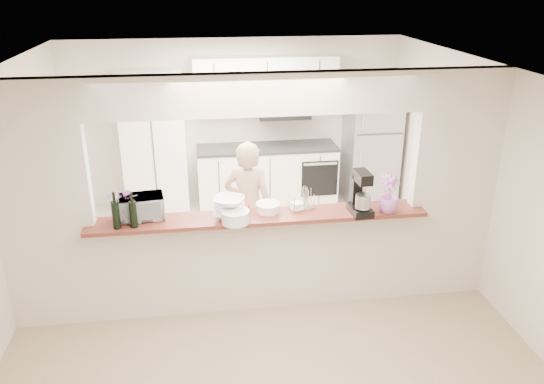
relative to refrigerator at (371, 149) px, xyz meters
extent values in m
plane|color=tan|center=(-2.05, -2.65, -0.85)|extent=(6.00, 6.00, 0.00)
cube|color=beige|center=(-2.05, -1.10, -0.84)|extent=(5.00, 2.90, 0.01)
cube|color=beige|center=(-4.10, -2.65, 0.40)|extent=(0.90, 0.15, 2.50)
cube|color=beige|center=(0.00, -2.65, 0.40)|extent=(0.90, 0.15, 2.50)
cube|color=beige|center=(-2.05, -2.65, 1.45)|extent=(3.20, 0.15, 0.40)
cube|color=beige|center=(-2.05, -2.65, -0.32)|extent=(3.20, 0.15, 1.05)
cube|color=brown|center=(-2.05, -2.70, 0.22)|extent=(3.40, 0.38, 0.04)
cube|color=white|center=(-3.25, 0.05, 0.20)|extent=(0.90, 0.60, 2.10)
cube|color=white|center=(-1.60, 0.05, -0.40)|extent=(2.10, 0.60, 0.90)
cube|color=#2D2D2F|center=(-1.60, 0.05, 0.07)|extent=(2.10, 0.62, 0.04)
cube|color=white|center=(-1.60, 0.18, 1.02)|extent=(2.10, 0.35, 0.75)
cube|color=black|center=(-1.35, 0.07, 0.59)|extent=(0.75, 0.45, 0.12)
cube|color=black|center=(-0.85, -0.25, -0.35)|extent=(0.55, 0.02, 0.55)
cube|color=#A2A2A7|center=(0.00, 0.00, 0.00)|extent=(0.75, 0.70, 1.70)
imported|color=#EC7DDD|center=(-3.35, -2.60, 0.42)|extent=(0.40, 0.38, 0.36)
cylinder|color=black|center=(-3.26, -2.80, 0.37)|extent=(0.07, 0.07, 0.26)
cylinder|color=black|center=(-3.26, -2.80, 0.55)|extent=(0.02, 0.02, 0.09)
cylinder|color=black|center=(-3.42, -2.80, 0.38)|extent=(0.07, 0.07, 0.27)
cylinder|color=black|center=(-3.42, -2.80, 0.56)|extent=(0.03, 0.03, 0.10)
imported|color=#BCBCC1|center=(-3.20, -2.60, 0.36)|extent=(0.45, 0.34, 0.23)
imported|color=white|center=(-2.35, -2.73, 0.35)|extent=(0.38, 0.38, 0.22)
cylinder|color=white|center=(-2.30, -2.84, 0.30)|extent=(0.27, 0.27, 0.12)
cylinder|color=white|center=(-2.30, -2.84, 0.36)|extent=(0.28, 0.28, 0.01)
cylinder|color=white|center=(-1.95, -2.62, 0.28)|extent=(0.24, 0.24, 0.08)
cylinder|color=white|center=(-1.95, -2.62, 0.32)|extent=(0.25, 0.25, 0.01)
cylinder|color=maroon|center=(-2.20, -2.57, 0.27)|extent=(0.14, 0.14, 0.06)
cylinder|color=#CCB190|center=(-2.00, -2.57, 0.27)|extent=(0.14, 0.14, 0.06)
cube|color=silver|center=(-1.60, -2.60, 0.25)|extent=(0.28, 0.21, 0.02)
cube|color=white|center=(-1.60, -2.60, 0.29)|extent=(0.13, 0.13, 0.06)
cube|color=black|center=(-1.04, -2.80, 0.28)|extent=(0.21, 0.31, 0.08)
cube|color=black|center=(-1.04, -2.69, 0.48)|extent=(0.13, 0.11, 0.32)
cube|color=black|center=(-1.04, -2.81, 0.64)|extent=(0.14, 0.26, 0.11)
cylinder|color=#B7B7BC|center=(-1.03, -2.86, 0.40)|extent=(0.15, 0.15, 0.14)
imported|color=#B96ECD|center=(-0.75, -2.80, 0.44)|extent=(0.27, 0.27, 0.39)
imported|color=tan|center=(-2.08, -1.85, -0.05)|extent=(0.68, 0.56, 1.60)
camera|label=1|loc=(-2.61, -7.50, 2.47)|focal=35.00mm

